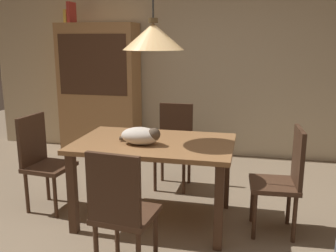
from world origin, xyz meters
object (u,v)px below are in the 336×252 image
pendant_lamp (153,36)px  book_yellow_short (68,16)px  cat_sleeping (141,136)px  dining_table (154,152)px  chair_near_front (121,208)px  chair_left_side (42,158)px  hutch_bookcase (100,93)px  chair_far_back (174,142)px  book_red_tall (71,13)px  chair_right_side (284,176)px

pendant_lamp → book_yellow_short: pendant_lamp is taller
cat_sleeping → book_yellow_short: size_ratio=1.96×
dining_table → chair_near_front: chair_near_front is taller
chair_left_side → book_yellow_short: bearing=107.4°
cat_sleeping → book_yellow_short: 2.80m
dining_table → hutch_bookcase: 2.28m
chair_left_side → pendant_lamp: (1.13, -0.01, 1.15)m
chair_left_side → chair_far_back: size_ratio=1.00×
chair_left_side → book_red_tall: bearing=105.8°
chair_far_back → chair_near_front: (-0.01, -1.76, 0.00)m
chair_far_back → book_yellow_short: book_yellow_short is taller
chair_right_side → book_yellow_short: bearing=146.7°
dining_table → cat_sleeping: size_ratio=3.58×
book_yellow_short → book_red_tall: size_ratio=0.71×
cat_sleeping → hutch_bookcase: size_ratio=0.21×
chair_far_back → chair_near_front: bearing=-90.3°
chair_left_side → cat_sleeping: chair_left_side is taller
pendant_lamp → hutch_bookcase: bearing=124.5°
dining_table → cat_sleeping: cat_sleeping is taller
chair_right_side → book_red_tall: size_ratio=3.32×
chair_left_side → cat_sleeping: 1.10m
chair_near_front → chair_far_back: bearing=89.7°
chair_near_front → book_red_tall: 3.53m
pendant_lamp → hutch_bookcase: size_ratio=0.70×
chair_right_side → chair_far_back: bearing=142.2°
chair_right_side → book_red_tall: bearing=146.2°
chair_right_side → cat_sleeping: bearing=-174.4°
chair_right_side → book_yellow_short: (-2.84, 1.87, 1.43)m
dining_table → pendant_lamp: pendant_lamp is taller
chair_far_back → book_yellow_short: size_ratio=4.65×
book_red_tall → cat_sleeping: bearing=-51.6°
chair_right_side → book_yellow_short: size_ratio=4.65×
book_yellow_short → book_red_tall: bearing=0.0°
chair_near_front → chair_left_side: bearing=141.6°
chair_near_front → pendant_lamp: bearing=89.4°
dining_table → hutch_bookcase: (-1.28, 1.87, 0.24)m
chair_near_front → dining_table: bearing=89.4°
chair_right_side → chair_left_side: bearing=179.9°
dining_table → book_yellow_short: bearing=132.5°
chair_far_back → cat_sleeping: (-0.08, -0.99, 0.32)m
chair_left_side → chair_near_front: 1.43m
dining_table → pendant_lamp: bearing=0.0°
dining_table → chair_far_back: chair_far_back is taller
pendant_lamp → chair_far_back: bearing=89.9°
hutch_bookcase → chair_right_side: bearing=-37.7°
dining_table → chair_left_side: chair_left_side is taller
chair_right_side → pendant_lamp: (-1.13, -0.00, 1.15)m
chair_left_side → pendant_lamp: pendant_lamp is taller
book_yellow_short → book_red_tall: (0.06, 0.00, 0.05)m
hutch_bookcase → book_yellow_short: size_ratio=9.25×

